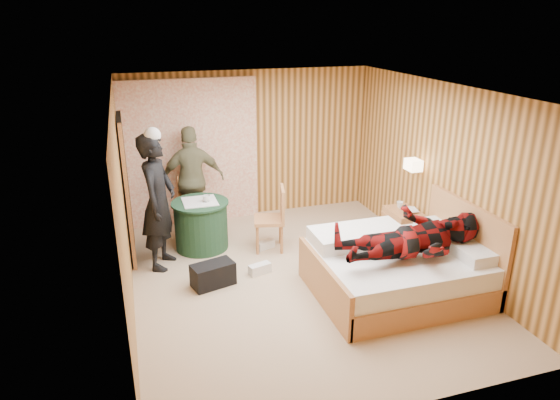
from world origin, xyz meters
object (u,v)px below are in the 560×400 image
object	(u,v)px
bed	(398,268)
man_at_table	(193,180)
wall_lamp	(413,165)
round_table	(201,224)
woman_standing	(158,202)
nightstand	(402,227)
chair_far	(193,200)
chair_near	(275,214)
duffel_bag	(213,275)
man_on_bed	(414,227)

from	to	relation	value
bed	man_at_table	xyz separation A→B (m)	(-2.17, 2.72, 0.54)
man_at_table	wall_lamp	bearing A→B (deg)	151.57
round_table	woman_standing	distance (m)	0.93
nightstand	round_table	world-z (taller)	round_table
round_table	woman_standing	size ratio (longest dim) A/B	0.45
woman_standing	chair_far	bearing A→B (deg)	-6.28
chair_near	duffel_bag	size ratio (longest dim) A/B	1.79
nightstand	round_table	size ratio (longest dim) A/B	0.70
chair_far	chair_near	bearing A→B (deg)	-56.56
duffel_bag	man_on_bed	world-z (taller)	man_on_bed
man_at_table	duffel_bag	bearing A→B (deg)	88.77
nightstand	man_at_table	bearing A→B (deg)	152.31
round_table	woman_standing	world-z (taller)	woman_standing
chair_far	nightstand	bearing A→B (deg)	-39.10
woman_standing	man_on_bed	world-z (taller)	woman_standing
bed	round_table	distance (m)	2.97
nightstand	chair_near	size ratio (longest dim) A/B	0.61
man_at_table	chair_far	bearing A→B (deg)	65.55
round_table	woman_standing	xyz separation A→B (m)	(-0.61, -0.40, 0.57)
round_table	bed	bearing A→B (deg)	-42.87
nightstand	round_table	bearing A→B (deg)	164.19
woman_standing	man_on_bed	xyz separation A→B (m)	(2.81, -1.84, 0.03)
nightstand	man_on_bed	xyz separation A→B (m)	(-0.73, -1.42, 0.69)
bed	chair_far	xyz separation A→B (m)	(-2.19, 2.69, 0.22)
duffel_bag	woman_standing	bearing A→B (deg)	111.12
nightstand	woman_standing	xyz separation A→B (m)	(-3.54, 0.43, 0.65)
nightstand	chair_far	world-z (taller)	chair_far
wall_lamp	woman_standing	xyz separation A→B (m)	(-3.58, 0.50, -0.35)
wall_lamp	chair_far	size ratio (longest dim) A/B	0.28
wall_lamp	nightstand	world-z (taller)	wall_lamp
man_on_bed	man_at_table	bearing A→B (deg)	126.68
man_at_table	woman_standing	bearing A→B (deg)	61.10
chair_far	duffel_bag	bearing A→B (deg)	-102.83
chair_far	wall_lamp	bearing A→B (deg)	-39.83
wall_lamp	chair_near	bearing A→B (deg)	164.64
wall_lamp	man_on_bed	xyz separation A→B (m)	(-0.77, -1.35, -0.32)
nightstand	chair_far	distance (m)	3.32
chair_far	duffel_bag	size ratio (longest dim) A/B	1.71
duffel_bag	man_on_bed	size ratio (longest dim) A/B	0.31
bed	wall_lamp	bearing A→B (deg)	54.39
chair_near	man_on_bed	world-z (taller)	man_on_bed
wall_lamp	duffel_bag	world-z (taller)	wall_lamp
nightstand	man_at_table	xyz separation A→B (m)	(-2.93, 1.54, 0.57)
chair_near	man_at_table	distance (m)	1.53
wall_lamp	bed	size ratio (longest dim) A/B	0.13
bed	man_on_bed	size ratio (longest dim) A/B	1.15
wall_lamp	bed	xyz separation A→B (m)	(-0.80, -1.12, -0.98)
wall_lamp	chair_near	distance (m)	2.13
duffel_bag	man_at_table	xyz separation A→B (m)	(0.04, 1.89, 0.71)
chair_near	man_at_table	world-z (taller)	man_at_table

